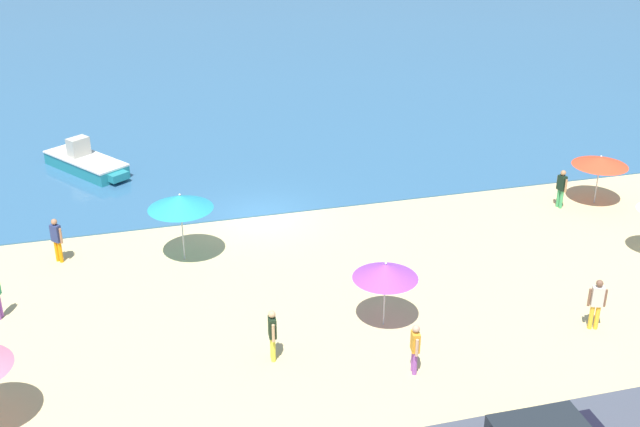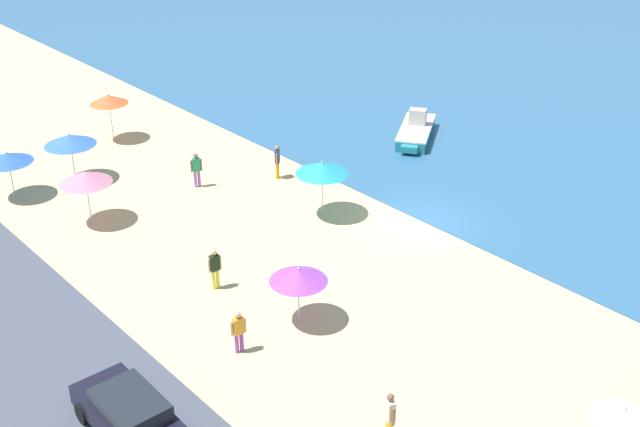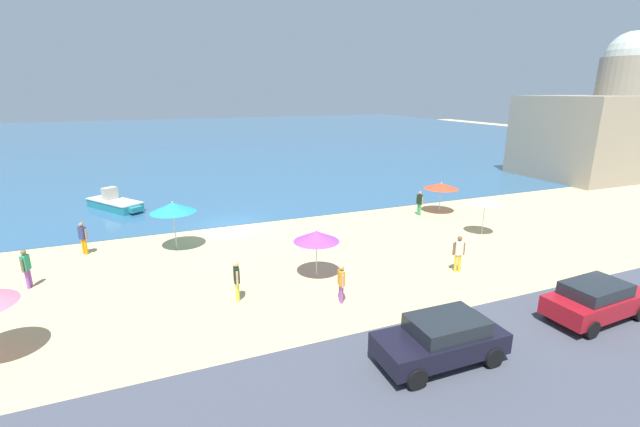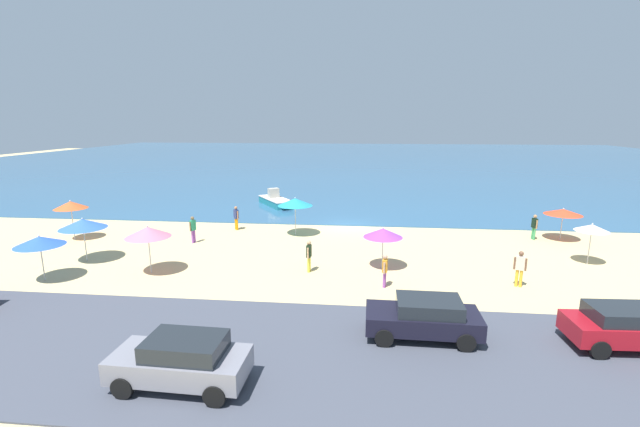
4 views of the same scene
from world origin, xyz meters
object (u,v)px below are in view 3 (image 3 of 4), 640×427
at_px(beach_umbrella_0, 316,236).
at_px(bather_0, 420,202).
at_px(bather_4, 237,279).
at_px(parked_car_1, 596,300).
at_px(bather_2, 341,282).
at_px(bather_1, 26,267).
at_px(skiff_nearshore, 115,204).
at_px(harbor_fortress, 602,126).
at_px(beach_umbrella_7, 173,207).
at_px(bather_3, 459,252).
at_px(bather_5, 83,236).
at_px(beach_umbrella_2, 485,201).
at_px(parked_car_3, 441,339).
at_px(beach_umbrella_4, 441,186).

xyz_separation_m(beach_umbrella_0, bather_0, (10.12, 6.62, -1.01)).
relative_size(bather_4, parked_car_1, 0.41).
height_order(bather_2, bather_4, bather_4).
relative_size(bather_1, skiff_nearshore, 0.36).
bearing_deg(harbor_fortress, beach_umbrella_7, -171.47).
bearing_deg(bather_2, bather_3, 6.19).
xyz_separation_m(bather_3, parked_car_1, (1.71, -5.47, -0.15)).
height_order(beach_umbrella_0, skiff_nearshore, beach_umbrella_0).
xyz_separation_m(beach_umbrella_0, bather_1, (-11.81, 3.61, -0.97)).
relative_size(bather_2, bather_5, 0.93).
distance_m(beach_umbrella_2, bather_3, 6.28).
bearing_deg(bather_5, parked_car_3, -52.26).
distance_m(beach_umbrella_7, bather_0, 15.80).
relative_size(beach_umbrella_2, bather_1, 1.32).
relative_size(beach_umbrella_2, skiff_nearshore, 0.48).
xyz_separation_m(beach_umbrella_7, harbor_fortress, (40.43, 6.07, 2.55)).
bearing_deg(skiff_nearshore, beach_umbrella_4, -24.14).
relative_size(beach_umbrella_4, parked_car_3, 0.57).
xyz_separation_m(bather_2, skiff_nearshore, (-9.03, 18.61, -0.44)).
bearing_deg(harbor_fortress, bather_4, -161.27).
height_order(beach_umbrella_7, harbor_fortress, harbor_fortress).
relative_size(beach_umbrella_4, skiff_nearshore, 0.48).
height_order(bather_4, harbor_fortress, harbor_fortress).
height_order(bather_4, bather_5, bather_5).
relative_size(bather_0, parked_car_3, 0.41).
bearing_deg(bather_4, parked_car_1, -28.77).
relative_size(beach_umbrella_7, bather_5, 1.53).
distance_m(parked_car_1, parked_car_3, 6.83).
bearing_deg(beach_umbrella_2, parked_car_3, -137.43).
relative_size(beach_umbrella_2, beach_umbrella_4, 0.99).
xyz_separation_m(bather_1, bather_4, (8.03, -4.54, -0.03)).
bearing_deg(beach_umbrella_4, parked_car_1, -105.17).
bearing_deg(bather_3, beach_umbrella_7, 145.99).
height_order(bather_2, bather_3, bather_3).
relative_size(bather_1, bather_5, 1.01).
distance_m(beach_umbrella_7, harbor_fortress, 40.96).
relative_size(bather_5, harbor_fortress, 0.13).
bearing_deg(harbor_fortress, bather_3, -153.69).
height_order(beach_umbrella_7, parked_car_1, beach_umbrella_7).
bearing_deg(beach_umbrella_7, beach_umbrella_4, 1.79).
bearing_deg(skiff_nearshore, parked_car_3, -66.42).
height_order(beach_umbrella_7, bather_4, beach_umbrella_7).
relative_size(bather_5, skiff_nearshore, 0.36).
bearing_deg(bather_1, skiff_nearshore, 77.28).
height_order(bather_5, skiff_nearshore, bather_5).
bearing_deg(bather_4, harbor_fortress, 18.73).
distance_m(beach_umbrella_2, parked_car_1, 9.85).
bearing_deg(bather_1, parked_car_3, -40.22).
bearing_deg(beach_umbrella_2, bather_2, -158.29).
bearing_deg(parked_car_3, harbor_fortress, 30.15).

